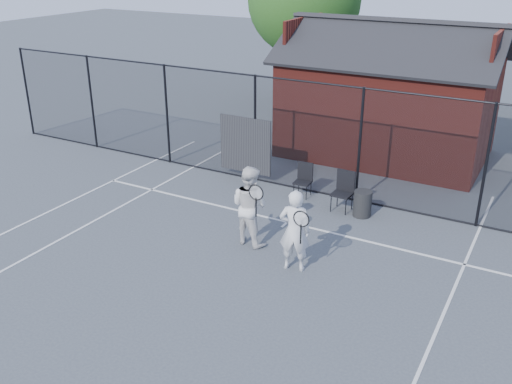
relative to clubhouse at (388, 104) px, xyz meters
The scene contains 9 objects.
ground 9.16m from the clubhouse, 93.18° to the right, with size 80.00×80.00×0.00m, color #41464A.
court_lines 10.46m from the clubhouse, 92.77° to the right, with size 11.02×18.00×0.01m.
fence 4.09m from the clubhouse, 101.37° to the right, with size 22.04×3.00×3.00m.
clubhouse is the anchor object (origin of this frame).
player_front 7.91m from the clubhouse, 85.99° to the right, with size 0.82×0.64×1.75m.
player_back 7.38m from the clubhouse, 96.29° to the right, with size 1.03×0.83×1.81m.
chair_left 4.63m from the clubhouse, 100.88° to the right, with size 0.42×0.44×0.88m, color black.
chair_right 4.88m from the clubhouse, 85.38° to the right, with size 0.48×0.50×0.99m, color black.
waste_bin 5.04m from the clubhouse, 78.91° to the right, with size 0.45×0.45×0.65m, color #242424.
Camera 1 is at (5.30, -8.12, 6.09)m, focal length 40.00 mm.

